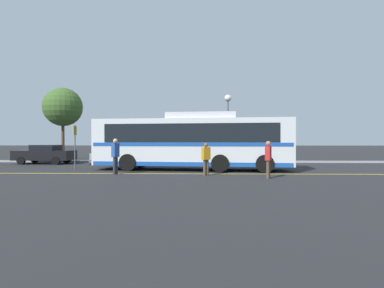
{
  "coord_description": "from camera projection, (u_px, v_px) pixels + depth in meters",
  "views": [
    {
      "loc": [
        0.24,
        -18.58,
        1.73
      ],
      "look_at": [
        -0.25,
        -0.45,
        1.57
      ],
      "focal_mm": 28.0,
      "sensor_mm": 36.0,
      "label": 1
    }
  ],
  "objects": [
    {
      "name": "transit_bus",
      "position": [
        192.0,
        141.0,
        18.14
      ],
      "size": [
        12.13,
        3.79,
        3.43
      ],
      "rotation": [
        0.0,
        0.0,
        1.47
      ],
      "color": "silver",
      "rests_on": "ground_plane"
    },
    {
      "name": "curb_strip",
      "position": [
        194.0,
        162.0,
        24.54
      ],
      "size": [
        39.64,
        0.36,
        0.15
      ],
      "primitive_type": "cube",
      "color": "#99999E",
      "rests_on": "ground_plane"
    },
    {
      "name": "tree_0",
      "position": [
        63.0,
        107.0,
        28.86
      ],
      "size": [
        3.69,
        3.69,
        6.91
      ],
      "color": "#513823",
      "rests_on": "ground_plane"
    },
    {
      "name": "lane_strip_0",
      "position": [
        191.0,
        174.0,
        15.95
      ],
      "size": [
        31.64,
        0.2,
        0.01
      ],
      "primitive_type": "cube",
      "rotation": [
        0.0,
        0.0,
        1.57
      ],
      "color": "gold",
      "rests_on": "ground_plane"
    },
    {
      "name": "pedestrian_2",
      "position": [
        206.0,
        157.0,
        15.13
      ],
      "size": [
        0.47,
        0.42,
        1.66
      ],
      "rotation": [
        0.0,
        0.0,
        0.6
      ],
      "color": "brown",
      "rests_on": "ground_plane"
    },
    {
      "name": "pedestrian_1",
      "position": [
        115.0,
        154.0,
        15.74
      ],
      "size": [
        0.36,
        0.47,
        1.88
      ],
      "rotation": [
        0.0,
        0.0,
        1.2
      ],
      "color": "#2D2D33",
      "rests_on": "ground_plane"
    },
    {
      "name": "parked_car_1",
      "position": [
        120.0,
        155.0,
        22.77
      ],
      "size": [
        4.13,
        1.93,
        1.26
      ],
      "rotation": [
        0.0,
        0.0,
        1.61
      ],
      "color": "#9E9EA3",
      "rests_on": "ground_plane"
    },
    {
      "name": "pedestrian_0",
      "position": [
        268.0,
        157.0,
        13.95
      ],
      "size": [
        0.38,
        0.47,
        1.75
      ],
      "rotation": [
        0.0,
        0.0,
        4.28
      ],
      "color": "brown",
      "rests_on": "ground_plane"
    },
    {
      "name": "street_lamp",
      "position": [
        228.0,
        109.0,
        25.4
      ],
      "size": [
        0.58,
        0.58,
        5.7
      ],
      "color": "#59595E",
      "rests_on": "ground_plane"
    },
    {
      "name": "ground_plane",
      "position": [
        196.0,
        169.0,
        18.59
      ],
      "size": [
        220.0,
        220.0,
        0.0
      ],
      "primitive_type": "plane",
      "color": "#262628"
    },
    {
      "name": "parked_car_0",
      "position": [
        45.0,
        154.0,
        23.07
      ],
      "size": [
        4.3,
        2.05,
        1.46
      ],
      "rotation": [
        0.0,
        0.0,
        1.55
      ],
      "color": "black",
      "rests_on": "ground_plane"
    },
    {
      "name": "bus_stop_sign",
      "position": [
        75.0,
        142.0,
        18.57
      ],
      "size": [
        0.07,
        0.4,
        2.74
      ],
      "rotation": [
        0.0,
        0.0,
        1.47
      ],
      "color": "#59595E",
      "rests_on": "ground_plane"
    }
  ]
}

